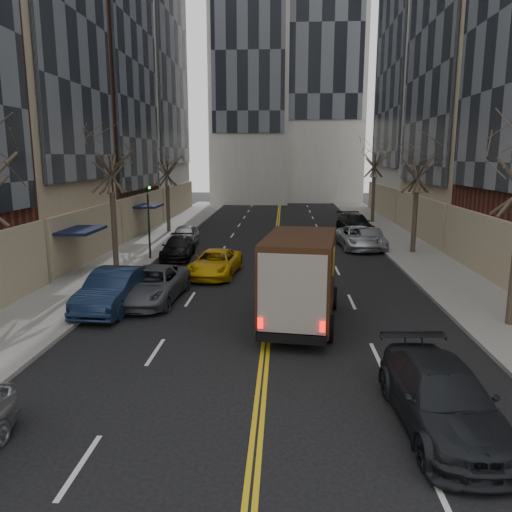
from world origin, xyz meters
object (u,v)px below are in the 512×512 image
Objects in this scene: observer_sedan at (442,398)px; taxi at (215,263)px; pedestrian at (316,274)px; ups_truck at (301,279)px.

observer_sedan is 16.24m from taxi.
ups_truck is at bearing 153.68° from pedestrian.
observer_sedan is at bearing -59.74° from ups_truck.
ups_truck is at bearing -55.37° from taxi.
ups_truck reaches higher than observer_sedan.
taxi is 2.69× the size of pedestrian.
observer_sedan reaches higher than taxi.
taxi is 5.94m from pedestrian.
taxi is (-7.20, 14.55, -0.07)m from observer_sedan.
observer_sedan is at bearing 175.37° from pedestrian.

